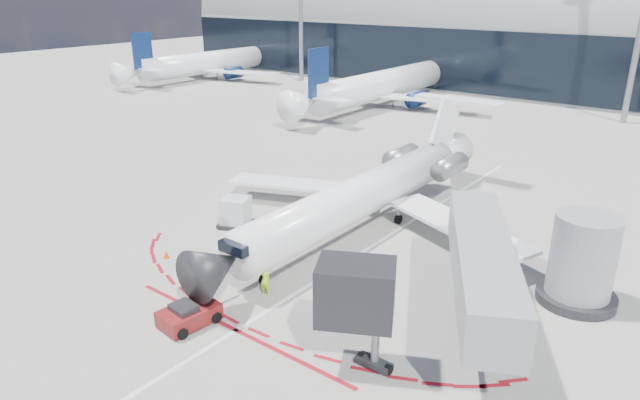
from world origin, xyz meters
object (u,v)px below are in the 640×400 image
Objects in this scene: regional_jet at (370,191)px; ramp_worker at (265,279)px; pushback_tug at (189,315)px; uld_container at (236,213)px.

ramp_worker is (0.89, -11.37, -1.53)m from regional_jet.
pushback_tug is at bearing 72.62° from ramp_worker.
regional_jet is 16.06× the size of ramp_worker.
ramp_worker reaches higher than pushback_tug.
uld_container reaches higher than ramp_worker.
regional_jet is 15.83m from pushback_tug.
ramp_worker is (1.02, 4.34, 0.40)m from pushback_tug.
ramp_worker is 0.66× the size of uld_container.
regional_jet is 11.51m from ramp_worker.
uld_container is at bearing -139.88° from regional_jet.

